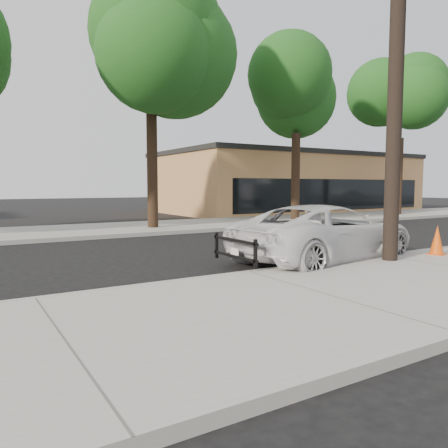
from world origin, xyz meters
The scene contains 11 objects.
ground centered at (0.00, 0.00, 0.00)m, with size 120.00×120.00×0.00m, color black.
near_sidewalk centered at (0.00, -4.30, 0.07)m, with size 90.00×4.40×0.15m, color gray.
far_sidewalk centered at (0.00, 8.50, 0.07)m, with size 90.00×5.00×0.15m, color gray.
curb_near centered at (0.00, -2.10, 0.07)m, with size 90.00×0.12×0.16m, color #9E9B93.
building_main centered at (16.00, 16.00, 2.00)m, with size 18.00×10.00×4.00m, color #B4784B.
utility_pole centered at (3.60, -2.70, 4.70)m, with size 1.40×0.34×9.00m.
tree_c centered at (2.22, 7.64, 6.91)m, with size 4.96×4.80×9.55m.
tree_d centered at (10.20, 7.95, 6.37)m, with size 4.50×4.35×8.75m.
tree_e centered at (18.21, 7.74, 6.70)m, with size 4.80×4.65×9.25m.
police_cruiser centered at (2.80, -1.41, 0.71)m, with size 2.34×5.08×1.41m, color silver.
traffic_cone centered at (5.30, -2.78, 0.51)m, with size 0.46×0.46×0.74m.
Camera 1 is at (-4.96, -9.27, 1.87)m, focal length 35.00 mm.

